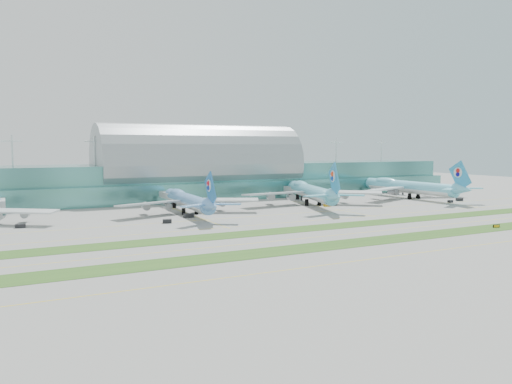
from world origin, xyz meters
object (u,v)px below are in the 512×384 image
airliner_b (187,199)px  airliner_d (408,186)px  airliner_c (310,191)px  terminal (200,173)px  taxiway_sign_east (496,226)px

airliner_b → airliner_d: bearing=5.7°
airliner_c → airliner_d: size_ratio=0.99×
airliner_c → airliner_b: bearing=-159.6°
terminal → taxiway_sign_east: terminal is taller
terminal → airliner_c: 73.24m
airliner_c → airliner_d: 68.92m
airliner_c → airliner_d: airliner_c is taller
airliner_d → taxiway_sign_east: airliner_d is taller
taxiway_sign_east → airliner_c: bearing=114.2°
airliner_b → airliner_d: (137.66, 5.75, 0.76)m
airliner_d → airliner_b: bearing=-177.8°
terminal → airliner_b: terminal is taller
airliner_b → taxiway_sign_east: 126.85m
terminal → airliner_d: bearing=-29.8°
terminal → airliner_d: 122.92m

